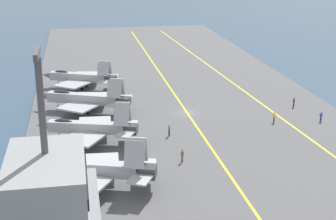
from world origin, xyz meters
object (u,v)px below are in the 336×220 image
crew_green_vest (169,130)px  crew_yellow_vest (274,117)px  parked_jet_fourth (80,77)px  crew_purple_vest (294,101)px  parked_jet_second (89,127)px  parked_jet_third (85,99)px  parked_jet_nearest (90,168)px  crew_blue_vest (321,116)px  crew_brown_vest (182,155)px

crew_green_vest → crew_yellow_vest: bearing=-80.3°
parked_jet_fourth → crew_purple_vest: bearing=-116.8°
parked_jet_second → parked_jet_third: parked_jet_second is taller
parked_jet_nearest → crew_blue_vest: bearing=-65.6°
parked_jet_nearest → crew_brown_vest: (5.38, -12.47, -1.47)m
crew_blue_vest → crew_yellow_vest: crew_yellow_vest is taller
crew_yellow_vest → crew_blue_vest: bearing=-96.6°
crew_purple_vest → crew_green_vest: crew_purple_vest is taller
crew_green_vest → parked_jet_nearest: bearing=140.8°
parked_jet_nearest → parked_jet_fourth: parked_jet_nearest is taller
crew_purple_vest → crew_green_vest: bearing=112.9°
parked_jet_fourth → crew_purple_vest: parked_jet_fourth is taller
parked_jet_fourth → crew_purple_vest: size_ratio=8.83×
parked_jet_second → crew_blue_vest: (2.99, -38.13, -1.53)m
parked_jet_nearest → crew_purple_vest: 45.38m
crew_green_vest → crew_yellow_vest: crew_green_vest is taller
parked_jet_fourth → crew_green_vest: 32.28m
parked_jet_fourth → crew_blue_vest: parked_jet_fourth is taller
crew_yellow_vest → crew_brown_vest: bearing=125.6°
parked_jet_third → crew_purple_vest: size_ratio=9.49×
parked_jet_nearest → parked_jet_third: 29.53m
crew_purple_vest → crew_brown_vest: crew_brown_vest is taller
crew_purple_vest → crew_green_vest: 26.95m
crew_purple_vest → crew_yellow_vest: 9.94m
crew_purple_vest → parked_jet_second: bearing=107.0°
parked_jet_second → crew_green_vest: 12.21m
crew_purple_vest → crew_brown_vest: 32.15m
parked_jet_third → crew_brown_vest: bearing=-152.9°
parked_jet_third → crew_brown_vest: 27.16m
parked_jet_nearest → crew_brown_vest: 13.66m
parked_jet_nearest → parked_jet_third: parked_jet_nearest is taller
crew_blue_vest → crew_purple_vest: bearing=8.3°
parked_jet_nearest → parked_jet_fourth: 44.86m
parked_jet_nearest → crew_green_vest: 19.80m
crew_blue_vest → parked_jet_fourth: bearing=54.9°
parked_jet_third → crew_green_vest: (-14.23, -12.35, -1.42)m
parked_jet_fourth → crew_blue_vest: size_ratio=9.33×
parked_jet_nearest → crew_yellow_vest: 35.79m
parked_jet_third → crew_purple_vest: parked_jet_third is taller
parked_jet_third → parked_jet_nearest: bearing=179.8°
crew_blue_vest → crew_green_vest: bearing=94.8°
crew_brown_vest → crew_yellow_vest: 22.37m
crew_green_vest → parked_jet_fourth: bearing=23.6°
crew_green_vest → crew_purple_vest: bearing=-67.1°
crew_brown_vest → parked_jet_third: bearing=27.1°
parked_jet_third → parked_jet_fourth: size_ratio=1.08×
parked_jet_second → crew_green_vest: (0.79, -12.10, -1.48)m
parked_jet_fourth → crew_brown_vest: parked_jet_fourth is taller
crew_purple_vest → crew_yellow_vest: (-7.39, 6.65, -0.03)m
crew_blue_vest → parked_jet_nearest: bearing=114.4°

